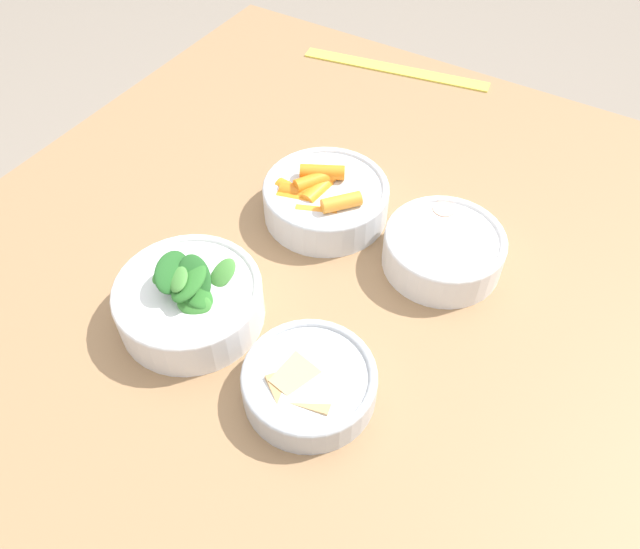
% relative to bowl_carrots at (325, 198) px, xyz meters
% --- Properties ---
extents(ground_plane, '(10.00, 10.00, 0.00)m').
position_rel_bowl_carrots_xyz_m(ground_plane, '(0.04, -0.09, -0.76)').
color(ground_plane, gray).
extents(dining_table, '(0.98, 1.09, 0.73)m').
position_rel_bowl_carrots_xyz_m(dining_table, '(0.04, -0.09, -0.14)').
color(dining_table, '#99724C').
rests_on(dining_table, ground_plane).
extents(bowl_carrots, '(0.17, 0.17, 0.07)m').
position_rel_bowl_carrots_xyz_m(bowl_carrots, '(0.00, 0.00, 0.00)').
color(bowl_carrots, silver).
rests_on(bowl_carrots, dining_table).
extents(bowl_greens, '(0.17, 0.17, 0.09)m').
position_rel_bowl_carrots_xyz_m(bowl_greens, '(-0.04, -0.23, 0.00)').
color(bowl_greens, white).
rests_on(bowl_greens, dining_table).
extents(bowl_beans_hotdog, '(0.15, 0.15, 0.05)m').
position_rel_bowl_carrots_xyz_m(bowl_beans_hotdog, '(0.17, -0.00, -0.00)').
color(bowl_beans_hotdog, white).
rests_on(bowl_beans_hotdog, dining_table).
extents(bowl_cookies, '(0.14, 0.14, 0.04)m').
position_rel_bowl_carrots_xyz_m(bowl_cookies, '(0.13, -0.25, -0.01)').
color(bowl_cookies, silver).
rests_on(bowl_cookies, dining_table).
extents(ruler, '(0.33, 0.09, 0.00)m').
position_rel_bowl_carrots_xyz_m(ruler, '(-0.08, 0.38, -0.03)').
color(ruler, '#EADB4C').
rests_on(ruler, dining_table).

